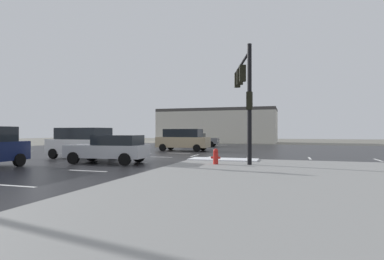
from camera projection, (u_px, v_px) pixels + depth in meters
The scene contains 11 objects.
ground_plane at pixel (169, 155), 23.43m from camera, with size 120.00×120.00×0.00m, color slate.
road_asphalt at pixel (169, 155), 23.43m from camera, with size 44.00×44.00×0.02m, color #232326.
snow_strip_curbside at pixel (223, 159), 18.12m from camera, with size 4.00×1.60×0.06m, color white.
lane_markings at pixel (178, 157), 21.76m from camera, with size 36.15×36.15×0.01m.
traffic_signal_mast at pixel (244, 86), 17.19m from camera, with size 1.70×5.31×6.07m.
fire_hydrant at pixel (216, 156), 15.67m from camera, with size 0.48×0.26×0.79m.
strip_building_background at pixel (218, 126), 52.19m from camera, with size 19.37×8.00×5.61m.
sedan_grey at pixel (198, 140), 37.29m from camera, with size 4.63×2.27×1.58m.
suv_tan at pixel (183, 139), 28.63m from camera, with size 4.86×2.21×2.03m.
sedan_silver at pixel (110, 148), 17.28m from camera, with size 4.62×2.25×1.58m.
suv_white at pixel (83, 142), 20.45m from camera, with size 4.96×2.50×2.03m.
Camera 1 is at (8.67, -21.85, 1.79)m, focal length 28.82 mm.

